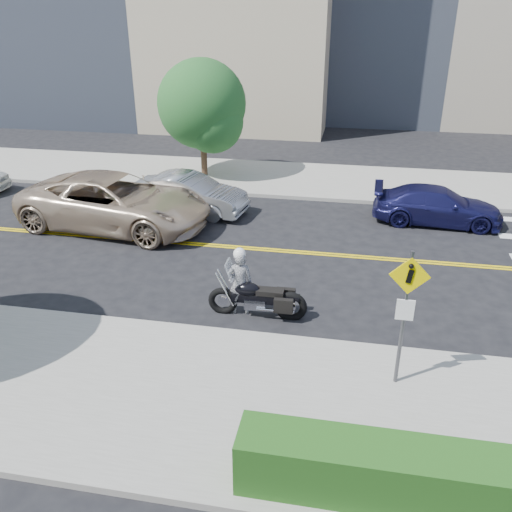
{
  "coord_description": "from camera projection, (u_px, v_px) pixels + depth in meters",
  "views": [
    {
      "loc": [
        3.0,
        -15.79,
        7.39
      ],
      "look_at": [
        0.62,
        -3.01,
        1.2
      ],
      "focal_mm": 38.0,
      "sensor_mm": 36.0,
      "label": 1
    }
  ],
  "objects": [
    {
      "name": "sidewalk_far",
      "position": [
        285.0,
        179.0,
        24.31
      ],
      "size": [
        60.0,
        5.0,
        0.15
      ],
      "primitive_type": "cube",
      "color": "#9E9B91",
      "rests_on": "ground_plane"
    },
    {
      "name": "parked_car_silver",
      "position": [
        189.0,
        194.0,
        20.41
      ],
      "size": [
        4.61,
        2.19,
        1.46
      ],
      "primitive_type": "imported",
      "rotation": [
        0.0,
        0.0,
        1.42
      ],
      "color": "#999DA0",
      "rests_on": "ground"
    },
    {
      "name": "tree_far_a",
      "position": [
        202.0,
        104.0,
        23.22
      ],
      "size": [
        3.81,
        3.81,
        5.21
      ],
      "rotation": [
        0.0,
        0.0,
        0.26
      ],
      "color": "#382619",
      "rests_on": "ground"
    },
    {
      "name": "pedestrian_sign",
      "position": [
        405.0,
        307.0,
        10.55
      ],
      "size": [
        0.78,
        0.08,
        3.0
      ],
      "color": "#4C4C51",
      "rests_on": "sidewalk_near"
    },
    {
      "name": "motorcycle",
      "position": [
        258.0,
        290.0,
        13.65
      ],
      "size": [
        2.47,
        0.79,
        1.5
      ],
      "primitive_type": null,
      "rotation": [
        0.0,
        0.0,
        0.02
      ],
      "color": "black",
      "rests_on": "ground"
    },
    {
      "name": "parked_car_blue",
      "position": [
        437.0,
        206.0,
        19.48
      ],
      "size": [
        4.61,
        2.02,
        1.32
      ],
      "primitive_type": "imported",
      "rotation": [
        0.0,
        0.0,
        1.53
      ],
      "color": "#1B1B53",
      "rests_on": "ground"
    },
    {
      "name": "motorcyclist",
      "position": [
        240.0,
        281.0,
        13.69
      ],
      "size": [
        0.7,
        0.53,
        1.85
      ],
      "rotation": [
        0.0,
        0.0,
        3.34
      ],
      "color": "silver",
      "rests_on": "ground"
    },
    {
      "name": "ground_plane",
      "position": [
        254.0,
        249.0,
        17.69
      ],
      "size": [
        120.0,
        120.0,
        0.0
      ],
      "primitive_type": "plane",
      "color": "black",
      "rests_on": "ground"
    },
    {
      "name": "sidewalk_near",
      "position": [
        186.0,
        397.0,
        11.0
      ],
      "size": [
        60.0,
        5.0,
        0.15
      ],
      "primitive_type": "cube",
      "color": "#9E9B91",
      "rests_on": "ground_plane"
    },
    {
      "name": "suv",
      "position": [
        115.0,
        202.0,
        19.0
      ],
      "size": [
        7.06,
        3.85,
        1.88
      ],
      "primitive_type": "imported",
      "rotation": [
        0.0,
        0.0,
        1.46
      ],
      "color": "#C1AA8D",
      "rests_on": "ground"
    }
  ]
}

